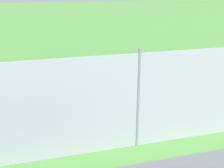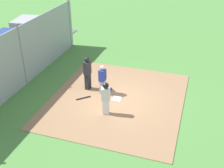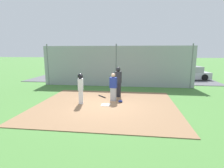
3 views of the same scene
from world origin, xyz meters
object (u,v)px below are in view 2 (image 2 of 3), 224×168
object	(u,v)px
home_plate	(117,99)
baseball_bat	(83,98)
umpire	(87,72)
runner	(106,96)
parked_car_blue	(3,44)
catcher_mask	(110,89)
parked_car_silver	(26,28)
catcher	(102,79)

from	to	relation	value
home_plate	baseball_bat	xyz separation A→B (m)	(0.49, -1.61, 0.02)
umpire	runner	world-z (taller)	umpire
baseball_bat	parked_car_blue	bearing A→B (deg)	-70.21
home_plate	baseball_bat	size ratio (longest dim) A/B	0.59
catcher_mask	parked_car_blue	world-z (taller)	parked_car_blue
baseball_bat	parked_car_silver	distance (m)	10.57
umpire	parked_car_silver	xyz separation A→B (m)	(-6.14, -7.66, -0.39)
umpire	runner	distance (m)	2.46
baseball_bat	catcher_mask	size ratio (longest dim) A/B	3.09
home_plate	umpire	bearing A→B (deg)	-105.34
catcher_mask	parked_car_blue	bearing A→B (deg)	-106.87
umpire	parked_car_blue	size ratio (longest dim) A/B	0.44
baseball_bat	parked_car_blue	xyz separation A→B (m)	(-3.75, -7.36, 0.55)
catcher	runner	bearing A→B (deg)	-56.05
catcher	baseball_bat	size ratio (longest dim) A/B	2.11
catcher	baseball_bat	bearing A→B (deg)	-123.84
catcher	catcher_mask	world-z (taller)	catcher
runner	umpire	bearing A→B (deg)	28.48
runner	baseball_bat	xyz separation A→B (m)	(-0.86, -1.49, -0.89)
catcher	catcher_mask	xyz separation A→B (m)	(-0.43, 0.27, -0.75)
baseball_bat	home_plate	bearing A→B (deg)	153.90
umpire	parked_car_silver	bearing A→B (deg)	151.74
catcher_mask	home_plate	bearing A→B (deg)	39.60
home_plate	catcher_mask	bearing A→B (deg)	-140.40
catcher	baseball_bat	xyz separation A→B (m)	(0.79, -0.74, -0.78)
runner	parked_car_silver	world-z (taller)	runner
catcher_mask	catcher	bearing A→B (deg)	-31.92
catcher	umpire	bearing A→B (deg)	177.72
parked_car_silver	parked_car_blue	size ratio (longest dim) A/B	1.05
runner	catcher_mask	bearing A→B (deg)	-0.04
baseball_bat	parked_car_blue	world-z (taller)	parked_car_blue
home_plate	baseball_bat	distance (m)	1.68
parked_car_blue	baseball_bat	bearing A→B (deg)	62.96
home_plate	baseball_bat	bearing A→B (deg)	-72.91
umpire	home_plate	bearing A→B (deg)	-4.88
umpire	runner	size ratio (longest dim) A/B	1.13
catcher	catcher_mask	distance (m)	0.90
catcher	parked_car_silver	distance (m)	10.63
umpire	parked_car_silver	distance (m)	9.83
home_plate	runner	size ratio (longest dim) A/B	0.27
catcher	runner	xyz separation A→B (m)	(1.65, 0.75, 0.11)
baseball_bat	runner	bearing A→B (deg)	106.79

